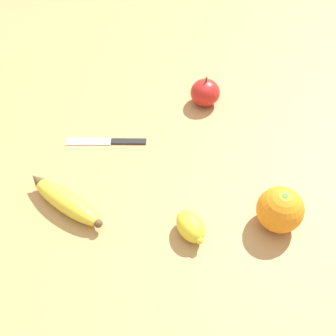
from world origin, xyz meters
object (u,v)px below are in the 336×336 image
(paring_knife, at_px, (109,141))
(apple, at_px, (205,93))
(lemon, at_px, (191,226))
(banana, at_px, (65,201))
(orange, at_px, (280,210))

(paring_knife, bearing_deg, apple, -58.17)
(apple, distance_m, lemon, 0.38)
(apple, height_order, paring_knife, apple)
(banana, xyz_separation_m, orange, (-0.40, 0.03, 0.02))
(paring_knife, bearing_deg, lemon, -143.43)
(banana, xyz_separation_m, apple, (-0.28, -0.32, 0.01))
(orange, xyz_separation_m, paring_knife, (0.34, -0.21, -0.04))
(banana, xyz_separation_m, lemon, (-0.24, 0.06, 0.00))
(banana, relative_size, apple, 2.17)
(lemon, relative_size, paring_knife, 0.46)
(orange, height_order, apple, orange)
(banana, bearing_deg, orange, -148.49)
(banana, xyz_separation_m, paring_knife, (-0.06, -0.18, -0.02))
(apple, xyz_separation_m, paring_knife, (0.22, 0.14, -0.03))
(apple, xyz_separation_m, lemon, (0.04, 0.38, -0.01))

